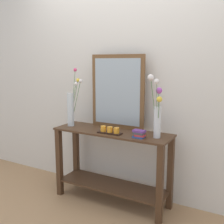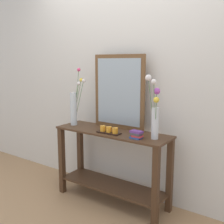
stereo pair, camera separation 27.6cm
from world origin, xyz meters
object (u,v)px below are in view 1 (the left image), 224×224
tall_vase_left (71,106)px  book_stack (139,134)px  vase_right (157,111)px  candle_tray (110,131)px  mirror_leaning (117,92)px  console_table (112,160)px

tall_vase_left → book_stack: 0.87m
vase_right → candle_tray: size_ratio=2.40×
mirror_leaning → vase_right: size_ratio=1.32×
console_table → vase_right: (0.48, -0.02, 0.57)m
console_table → book_stack: bearing=-15.4°
console_table → mirror_leaning: 0.72m
mirror_leaning → candle_tray: 0.44m
tall_vase_left → book_stack: (0.85, -0.09, -0.19)m
console_table → tall_vase_left: size_ratio=1.97×
mirror_leaning → book_stack: (0.37, -0.25, -0.35)m
book_stack → candle_tray: bearing=179.9°
vase_right → book_stack: 0.27m
vase_right → mirror_leaning: bearing=160.6°
candle_tray → mirror_leaning: bearing=101.8°
mirror_leaning → candle_tray: bearing=-78.2°
mirror_leaning → vase_right: (0.51, -0.18, -0.13)m
tall_vase_left → candle_tray: 0.57m
console_table → candle_tray: bearing=-73.4°
tall_vase_left → candle_tray: tall_vase_left is taller
tall_vase_left → book_stack: tall_vase_left is taller
candle_tray → console_table: bearing=106.6°
vase_right → candle_tray: bearing=-170.6°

